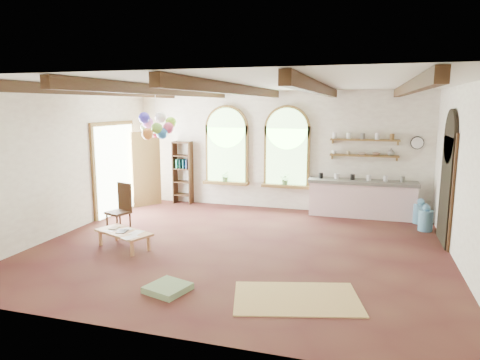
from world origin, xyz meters
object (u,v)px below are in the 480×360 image
at_px(kitchen_counter, 362,198).
at_px(coffee_table, 124,233).
at_px(side_chair, 119,218).
at_px(balloon_cluster, 156,126).

xyz_separation_m(kitchen_counter, coffee_table, (-4.50, -3.90, -0.17)).
bearing_deg(kitchen_counter, side_chair, -150.10).
height_order(kitchen_counter, side_chair, side_chair).
distance_m(coffee_table, side_chair, 1.15).
distance_m(kitchen_counter, side_chair, 5.97).
bearing_deg(balloon_cluster, coffee_table, -83.80).
distance_m(side_chair, balloon_cluster, 2.29).
height_order(kitchen_counter, balloon_cluster, balloon_cluster).
distance_m(kitchen_counter, balloon_cluster, 5.43).
bearing_deg(coffee_table, side_chair, 126.05).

